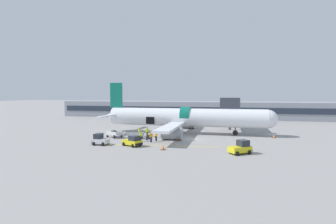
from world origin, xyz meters
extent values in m
plane|color=gray|center=(0.00, 0.00, 0.00)|extent=(500.00, 500.00, 0.00)
cube|color=yellow|center=(-4.01, -6.95, 0.00)|extent=(17.97, 2.34, 0.01)
cube|color=gray|center=(0.00, 41.04, 2.64)|extent=(100.84, 9.52, 5.28)
cube|color=#232D3D|center=(0.00, 36.22, 2.90)|extent=(98.82, 0.16, 1.69)
cylinder|color=#4C4C51|center=(6.29, 13.70, 1.91)|extent=(0.60, 0.60, 3.81)
cube|color=silver|center=(6.29, 13.70, 5.29)|extent=(2.95, 11.78, 2.95)
cube|color=#333842|center=(6.29, 8.42, 5.29)|extent=(3.84, 1.60, 3.54)
cylinder|color=white|center=(-2.14, 6.06, 3.21)|extent=(30.64, 3.51, 3.51)
sphere|color=white|center=(13.18, 6.06, 3.21)|extent=(3.34, 3.34, 3.34)
cone|color=white|center=(-17.46, 6.06, 3.21)|extent=(4.04, 3.23, 3.23)
cylinder|color=#0F6B56|center=(-2.14, 6.03, 3.53)|extent=(1.84, 3.52, 3.52)
cube|color=#0F6B56|center=(-16.80, 6.06, 7.53)|extent=(2.63, 0.28, 5.13)
cube|color=white|center=(-16.80, 2.11, 3.56)|extent=(1.09, 7.91, 0.20)
cube|color=white|center=(-16.80, 10.01, 3.56)|extent=(1.09, 7.91, 0.20)
cube|color=white|center=(-3.36, -1.52, 2.24)|extent=(2.59, 14.12, 0.40)
cube|color=white|center=(-3.36, 13.65, 2.24)|extent=(2.59, 14.12, 0.40)
cylinder|color=gray|center=(-3.16, -1.62, 1.12)|extent=(3.42, 2.17, 2.17)
cylinder|color=gray|center=(-3.16, 13.75, 1.12)|extent=(3.42, 2.17, 2.17)
cube|color=black|center=(-8.88, 4.32, 2.59)|extent=(1.70, 0.12, 1.40)
cylinder|color=#56565B|center=(7.36, 6.06, 1.41)|extent=(0.22, 0.22, 1.84)
sphere|color=black|center=(7.36, 6.06, 0.49)|extent=(0.98, 0.98, 0.98)
cylinder|color=#56565B|center=(-5.20, 3.60, 1.41)|extent=(0.22, 0.22, 1.84)
sphere|color=black|center=(-5.20, 3.60, 0.49)|extent=(0.98, 0.98, 0.98)
cylinder|color=#56565B|center=(-5.20, 8.52, 1.41)|extent=(0.22, 0.22, 1.84)
sphere|color=black|center=(-5.20, 8.52, 0.49)|extent=(0.98, 0.98, 0.98)
cube|color=silver|center=(-12.84, -8.31, 0.59)|extent=(2.29, 1.64, 0.71)
cube|color=#232833|center=(-13.24, -8.31, 1.33)|extent=(1.03, 1.39, 0.78)
cube|color=black|center=(-14.03, -8.31, 0.45)|extent=(0.13, 1.47, 0.35)
sphere|color=black|center=(-13.62, -7.53, 0.28)|extent=(0.56, 0.56, 0.56)
sphere|color=black|center=(-13.62, -9.09, 0.28)|extent=(0.56, 0.56, 0.56)
sphere|color=black|center=(-12.06, -7.54, 0.28)|extent=(0.56, 0.56, 0.56)
sphere|color=black|center=(-12.07, -9.09, 0.28)|extent=(0.56, 0.56, 0.56)
cube|color=yellow|center=(-7.86, -8.02, 0.56)|extent=(3.33, 2.74, 0.65)
cube|color=#232833|center=(-7.41, -8.25, 1.25)|extent=(1.79, 1.79, 0.73)
cube|color=black|center=(-6.51, -8.71, 0.43)|extent=(0.75, 1.31, 0.33)
sphere|color=black|center=(-7.31, -9.14, 0.28)|extent=(0.56, 0.56, 0.56)
sphere|color=black|center=(-6.63, -7.81, 0.28)|extent=(0.56, 0.56, 0.56)
sphere|color=black|center=(-9.10, -8.23, 0.28)|extent=(0.56, 0.56, 0.56)
sphere|color=black|center=(-8.42, -6.90, 0.28)|extent=(0.56, 0.56, 0.56)
cube|color=yellow|center=(7.69, -9.65, 0.61)|extent=(3.15, 2.88, 0.75)
cube|color=#232833|center=(8.09, -9.35, 1.39)|extent=(1.77, 1.76, 0.81)
cube|color=black|center=(8.87, -8.75, 0.46)|extent=(0.88, 1.10, 0.37)
sphere|color=black|center=(8.88, -9.60, 0.28)|extent=(0.56, 0.56, 0.56)
sphere|color=black|center=(8.05, -8.52, 0.28)|extent=(0.56, 0.56, 0.56)
sphere|color=black|center=(7.33, -10.79, 0.28)|extent=(0.56, 0.56, 0.56)
sphere|color=black|center=(6.50, -9.70, 0.28)|extent=(0.56, 0.56, 0.56)
cube|color=#B7BABF|center=(-9.68, -1.69, 0.55)|extent=(3.05, 1.92, 0.05)
cube|color=#B7BABF|center=(-8.32, -1.44, 0.81)|extent=(0.32, 1.42, 0.48)
cube|color=#B7BABF|center=(-9.56, -2.36, 0.81)|extent=(2.74, 0.56, 0.48)
cube|color=#B7BABF|center=(-9.80, -1.01, 0.81)|extent=(2.74, 0.56, 0.48)
cube|color=#333338|center=(-7.84, -1.35, 0.31)|extent=(0.90, 0.24, 0.06)
sphere|color=black|center=(-8.57, -2.21, 0.20)|extent=(0.40, 0.40, 0.40)
sphere|color=black|center=(-8.83, -0.80, 0.20)|extent=(0.40, 0.40, 0.40)
sphere|color=black|center=(-10.53, -2.57, 0.20)|extent=(0.40, 0.40, 0.40)
sphere|color=black|center=(-10.79, -1.16, 0.20)|extent=(0.40, 0.40, 0.40)
cube|color=olive|center=(-9.08, -1.50, 0.80)|extent=(0.44, 0.26, 0.45)
cube|color=#4C1E1E|center=(-10.01, -1.98, 0.77)|extent=(0.53, 0.33, 0.39)
cube|color=#2D2D33|center=(-10.57, -1.99, 0.73)|extent=(0.55, 0.26, 0.31)
cube|color=silver|center=(-13.77, -1.55, 0.60)|extent=(3.34, 2.75, 0.05)
cube|color=silver|center=(-12.49, -2.24, 0.90)|extent=(0.78, 1.37, 0.54)
cube|color=silver|center=(-14.12, -2.19, 0.90)|extent=(2.59, 1.44, 0.54)
cube|color=silver|center=(-13.42, -0.90, 0.90)|extent=(2.59, 1.44, 0.54)
cube|color=#333338|center=(-12.06, -2.47, 0.34)|extent=(0.83, 0.50, 0.06)
sphere|color=black|center=(-13.21, -2.71, 0.20)|extent=(0.40, 0.40, 0.40)
sphere|color=black|center=(-12.49, -1.37, 0.20)|extent=(0.40, 0.40, 0.40)
sphere|color=black|center=(-15.05, -1.72, 0.20)|extent=(0.40, 0.40, 0.40)
sphere|color=black|center=(-14.32, -0.38, 0.20)|extent=(0.40, 0.40, 0.40)
cube|color=#2D2D33|center=(-13.95, -1.13, 0.87)|extent=(0.58, 0.50, 0.49)
cube|color=#14472D|center=(-14.47, -0.97, 0.87)|extent=(0.51, 0.37, 0.49)
cube|color=black|center=(-13.85, -1.78, 0.80)|extent=(0.55, 0.50, 0.35)
cube|color=#14472D|center=(-12.94, -1.76, 0.79)|extent=(0.56, 0.54, 0.34)
cylinder|color=#2D2D33|center=(-8.42, 0.90, 0.40)|extent=(0.36, 0.36, 0.80)
cylinder|color=#B7E019|center=(-8.42, 0.90, 1.11)|extent=(0.47, 0.47, 0.63)
sphere|color=brown|center=(-8.42, 0.90, 1.54)|extent=(0.22, 0.22, 0.22)
cylinder|color=#B7E019|center=(-8.63, 0.83, 1.04)|extent=(0.15, 0.15, 0.58)
cylinder|color=#B7E019|center=(-8.20, 0.96, 1.04)|extent=(0.15, 0.15, 0.58)
cylinder|color=#1E2338|center=(-5.99, -4.47, 0.42)|extent=(0.43, 0.43, 0.84)
cylinder|color=orange|center=(-5.99, -4.47, 1.17)|extent=(0.55, 0.55, 0.66)
sphere|color=tan|center=(-5.99, -4.47, 1.62)|extent=(0.23, 0.23, 0.23)
cylinder|color=orange|center=(-6.14, -4.65, 1.10)|extent=(0.18, 0.18, 0.61)
cylinder|color=orange|center=(-5.84, -4.29, 1.10)|extent=(0.18, 0.18, 0.61)
cylinder|color=#2D2D33|center=(-9.99, 0.99, 0.38)|extent=(0.28, 0.28, 0.75)
cylinder|color=#CCE523|center=(-9.99, 0.99, 1.05)|extent=(0.36, 0.36, 0.59)
sphere|color=#9E7556|center=(-9.99, 0.99, 1.45)|extent=(0.21, 0.21, 0.21)
cylinder|color=#CCE523|center=(-9.99, 1.20, 0.98)|extent=(0.11, 0.11, 0.54)
cylinder|color=#CCE523|center=(-9.98, 0.78, 0.98)|extent=(0.11, 0.11, 0.54)
cylinder|color=black|center=(-7.86, -4.21, 0.40)|extent=(0.38, 0.38, 0.81)
cylinder|color=#B7E019|center=(-7.86, -4.21, 1.13)|extent=(0.48, 0.48, 0.64)
sphere|color=#9E7556|center=(-7.86, -4.21, 1.56)|extent=(0.22, 0.22, 0.22)
cylinder|color=#B7E019|center=(-7.78, -4.42, 1.06)|extent=(0.15, 0.15, 0.58)
cylinder|color=#B7E019|center=(-7.93, -3.99, 1.06)|extent=(0.15, 0.15, 0.58)
cylinder|color=#1E2338|center=(-5.51, -3.18, 0.41)|extent=(0.42, 0.42, 0.82)
cylinder|color=orange|center=(-5.51, -3.18, 1.15)|extent=(0.54, 0.54, 0.65)
sphere|color=brown|center=(-5.51, -3.18, 1.58)|extent=(0.23, 0.23, 0.23)
cylinder|color=orange|center=(-5.36, -3.35, 1.08)|extent=(0.17, 0.17, 0.59)
cylinder|color=orange|center=(-5.65, -3.00, 1.08)|extent=(0.17, 0.17, 0.59)
cylinder|color=black|center=(-6.50, 0.01, 0.40)|extent=(0.40, 0.40, 0.80)
cylinder|color=orange|center=(-6.50, 0.01, 1.11)|extent=(0.51, 0.51, 0.63)
sphere|color=brown|center=(-6.50, 0.01, 1.54)|extent=(0.22, 0.22, 0.22)
cylinder|color=orange|center=(-6.31, 0.12, 1.04)|extent=(0.16, 0.16, 0.58)
cylinder|color=orange|center=(-6.69, -0.11, 1.04)|extent=(0.16, 0.16, 0.58)
cube|color=#1E2347|center=(-7.23, -2.81, 0.25)|extent=(0.39, 0.32, 0.51)
cube|color=black|center=(-7.23, -2.81, 0.57)|extent=(0.21, 0.10, 0.12)
cube|color=black|center=(-7.22, -1.82, 0.32)|extent=(0.42, 0.29, 0.63)
cube|color=black|center=(-7.22, -1.82, 0.69)|extent=(0.25, 0.06, 0.12)
cube|color=black|center=(14.02, 4.76, 0.01)|extent=(0.63, 0.63, 0.03)
cone|color=orange|center=(14.02, 4.76, 0.28)|extent=(0.47, 0.47, 0.57)
cylinder|color=white|center=(14.02, 4.76, 0.31)|extent=(0.27, 0.27, 0.07)
cube|color=black|center=(-2.65, -9.61, 0.01)|extent=(0.65, 0.65, 0.03)
cone|color=orange|center=(-2.65, -9.61, 0.35)|extent=(0.48, 0.48, 0.71)
cylinder|color=white|center=(-2.65, -9.61, 0.39)|extent=(0.28, 0.28, 0.09)
cube|color=black|center=(-2.12, -2.04, 0.01)|extent=(0.56, 0.56, 0.03)
cone|color=orange|center=(-2.12, -2.04, 0.28)|extent=(0.41, 0.41, 0.55)
cylinder|color=white|center=(-2.12, -2.04, 0.30)|extent=(0.24, 0.24, 0.07)
camera|label=1|loc=(6.45, -44.51, 7.76)|focal=28.00mm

